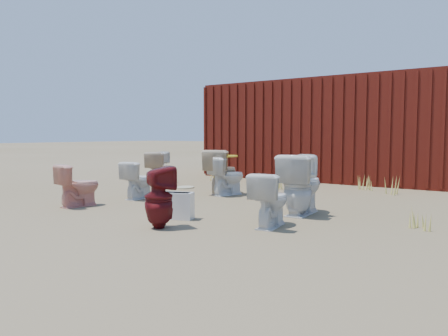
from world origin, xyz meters
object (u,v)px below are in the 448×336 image
Objects in this scene: shipping_container at (330,131)px; toilet_front_c at (270,200)px; toilet_back_a at (161,167)px; toilet_back_beige_right at (222,172)px; toilet_front_maroon at (159,197)px; loose_tank at (174,205)px; toilet_front_a at (139,180)px; toilet_back_beige_left at (158,169)px; toilet_front_e at (301,184)px; toilet_front_pink at (79,185)px; toilet_back_e at (298,186)px; toilet_back_yellowlid at (227,176)px.

shipping_container reaches higher than toilet_front_c.
toilet_back_beige_right is (2.18, -0.68, 0.06)m from toilet_back_a.
loose_tank is (-0.25, 0.54, -0.19)m from toilet_front_maroon.
loose_tank is at bearing 141.71° from toilet_front_a.
toilet_back_a reaches higher than toilet_front_a.
toilet_back_beige_right is at bearing 143.93° from toilet_back_beige_left.
toilet_front_a is at bearing 0.77° from toilet_front_e.
shipping_container is 9.21× the size of toilet_front_pink.
toilet_front_maroon is 0.88× the size of toilet_front_e.
toilet_back_e is (2.13, -1.23, 0.01)m from toilet_back_beige_right.
toilet_front_e is at bearing -94.96° from toilet_front_c.
shipping_container is at bearing -83.02° from toilet_front_c.
toilet_back_yellowlid reaches higher than toilet_front_c.
toilet_back_beige_left is at bearing -23.48° from toilet_front_e.
toilet_front_e is at bearing -147.86° from toilet_front_pink.
toilet_front_maroon is at bearing 98.83° from toilet_back_beige_right.
shipping_container is 12.00× the size of loose_tank.
toilet_back_beige_right reaches higher than toilet_back_yellowlid.
toilet_back_beige_right is at bearing -97.83° from shipping_container.
toilet_front_a is at bearing 113.53° from toilet_back_a.
toilet_front_c is 0.91× the size of toilet_back_a.
shipping_container is 8.40× the size of toilet_back_a.
toilet_back_yellowlid reaches higher than toilet_front_pink.
shipping_container reaches higher than loose_tank.
toilet_back_e reaches higher than toilet_back_beige_left.
toilet_front_maroon reaches higher than toilet_back_a.
toilet_front_e is at bearing -72.55° from shipping_container.
toilet_front_maroon is at bearing 122.25° from toilet_back_a.
toilet_back_a is 2.28m from toilet_back_beige_right.
toilet_front_pink is 2.15m from toilet_front_maroon.
loose_tank is at bearing 98.15° from toilet_back_beige_right.
toilet_back_e is (1.01, 1.63, 0.05)m from toilet_front_maroon.
toilet_back_a is at bearing -2.86° from toilet_back_yellowlid.
toilet_back_beige_right reaches higher than toilet_front_c.
toilet_front_e is 2.34m from toilet_back_beige_right.
toilet_front_a is at bearing -12.81° from toilet_front_maroon.
shipping_container reaches higher than toilet_front_e.
toilet_front_pink is 1.30× the size of loose_tank.
shipping_container is 6.56m from toilet_front_pink.
toilet_front_pink is at bearing 55.39° from toilet_back_beige_right.
loose_tank is (-1.27, -0.29, -0.15)m from toilet_front_c.
toilet_back_beige_right reaches higher than toilet_back_a.
toilet_front_maroon is (-1.02, -0.83, 0.04)m from toilet_front_c.
shipping_container reaches higher than toilet_back_yellowlid.
toilet_front_a is 0.88× the size of toilet_front_maroon.
toilet_front_maroon is at bearing 176.17° from toilet_front_pink.
toilet_front_c is 0.89× the size of toilet_front_maroon.
toilet_back_beige_left is (-4.09, 2.36, 0.04)m from toilet_front_c.
toilet_front_e is (3.07, 1.37, 0.09)m from toilet_front_pink.
toilet_front_pink is 2.61m from toilet_back_beige_right.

